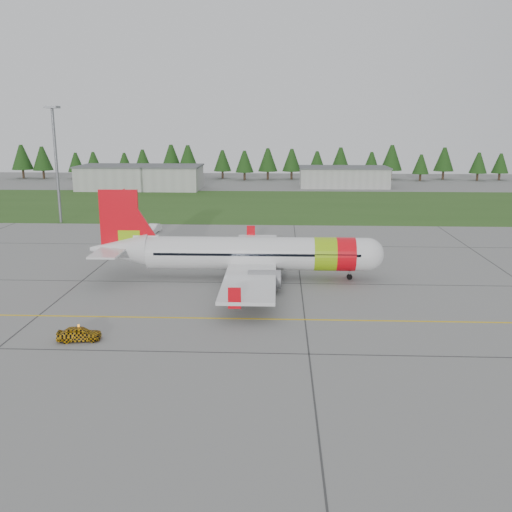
{
  "coord_description": "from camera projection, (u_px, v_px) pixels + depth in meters",
  "views": [
    {
      "loc": [
        7.68,
        -41.85,
        17.8
      ],
      "look_at": [
        5.0,
        18.89,
        3.41
      ],
      "focal_mm": 40.0,
      "sensor_mm": 36.0,
      "label": 1
    }
  ],
  "objects": [
    {
      "name": "ground",
      "position": [
        182.0,
        352.0,
        45.11
      ],
      "size": [
        320.0,
        320.0,
        0.0
      ],
      "primitive_type": "plane",
      "color": "gray",
      "rests_on": "ground"
    },
    {
      "name": "aircraft",
      "position": [
        250.0,
        254.0,
        65.53
      ],
      "size": [
        33.91,
        31.07,
        10.28
      ],
      "rotation": [
        0.0,
        0.0,
        0.01
      ],
      "color": "silver",
      "rests_on": "ground"
    },
    {
      "name": "follow_me_car",
      "position": [
        78.0,
        320.0,
        47.03
      ],
      "size": [
        1.44,
        1.62,
        3.6
      ],
      "primitive_type": "imported",
      "rotation": [
        0.0,
        0.0,
        1.73
      ],
      "color": "#EAA90D",
      "rests_on": "ground"
    },
    {
      "name": "taxi_guideline",
      "position": [
        197.0,
        318.0,
        52.89
      ],
      "size": [
        120.0,
        0.25,
        0.02
      ],
      "primitive_type": "cube",
      "color": "gold",
      "rests_on": "ground"
    },
    {
      "name": "floodlight_mast",
      "position": [
        57.0,
        167.0,
        100.57
      ],
      "size": [
        0.5,
        0.5,
        20.0
      ],
      "primitive_type": "cylinder",
      "color": "slate",
      "rests_on": "ground"
    },
    {
      "name": "treeline",
      "position": [
        257.0,
        163.0,
        178.12
      ],
      "size": [
        160.0,
        8.0,
        10.0
      ],
      "primitive_type": null,
      "color": "#1C3F14",
      "rests_on": "ground"
    },
    {
      "name": "grass_strip",
      "position": [
        246.0,
        205.0,
        124.83
      ],
      "size": [
        320.0,
        50.0,
        0.03
      ],
      "primitive_type": "cube",
      "color": "#30561E",
      "rests_on": "ground"
    },
    {
      "name": "hangar_west",
      "position": [
        141.0,
        178.0,
        152.65
      ],
      "size": [
        32.0,
        14.0,
        6.0
      ],
      "primitive_type": "cube",
      "color": "#A8A8A3",
      "rests_on": "ground"
    },
    {
      "name": "hangar_east",
      "position": [
        344.0,
        178.0,
        158.16
      ],
      "size": [
        24.0,
        12.0,
        5.2
      ],
      "primitive_type": "cube",
      "color": "#A8A8A3",
      "rests_on": "ground"
    },
    {
      "name": "service_van",
      "position": [
        153.0,
        220.0,
        92.8
      ],
      "size": [
        1.69,
        1.62,
        4.36
      ],
      "primitive_type": "imported",
      "rotation": [
        0.0,
        0.0,
        -0.13
      ],
      "color": "white",
      "rests_on": "ground"
    }
  ]
}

